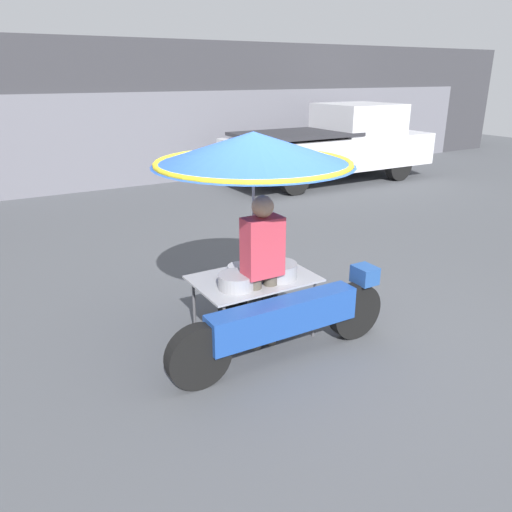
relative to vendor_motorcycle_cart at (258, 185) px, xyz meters
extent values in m
plane|color=#4C4F54|center=(0.35, -0.30, -1.62)|extent=(36.00, 36.00, 0.00)
cube|color=#38383D|center=(0.35, 9.00, 0.07)|extent=(28.00, 2.00, 3.38)
cube|color=slate|center=(0.35, 7.97, -0.52)|extent=(23.80, 0.06, 2.20)
cylinder|color=black|center=(0.87, -0.49, -1.32)|extent=(0.59, 0.14, 0.59)
cylinder|color=black|center=(-0.89, -0.49, -1.32)|extent=(0.59, 0.14, 0.59)
cube|color=#1E479E|center=(-0.01, -0.49, -1.16)|extent=(1.55, 0.24, 0.32)
cube|color=#234C93|center=(0.98, -0.49, -0.94)|extent=(0.20, 0.24, 0.18)
cylinder|color=black|center=(-0.01, 0.32, -1.35)|extent=(0.53, 0.14, 0.53)
cylinder|color=#515156|center=(0.51, -0.28, -1.30)|extent=(0.03, 0.03, 0.63)
cylinder|color=#515156|center=(0.51, 0.43, -1.30)|extent=(0.03, 0.03, 0.63)
cylinder|color=#515156|center=(-0.52, -0.28, -1.30)|extent=(0.03, 0.03, 0.63)
cylinder|color=#515156|center=(-0.52, 0.43, -1.30)|extent=(0.03, 0.03, 0.63)
cube|color=#9E9EA3|center=(-0.01, 0.07, -0.98)|extent=(1.22, 0.83, 0.02)
cylinder|color=#B2B2B7|center=(-0.01, 0.07, -0.40)|extent=(0.03, 0.03, 1.15)
cone|color=blue|center=(-0.01, 0.07, 0.33)|extent=(1.91, 1.91, 0.31)
torus|color=yellow|center=(-0.01, 0.07, 0.20)|extent=(1.87, 1.87, 0.05)
cylinder|color=#939399|center=(-0.28, -0.07, -0.90)|extent=(0.35, 0.35, 0.14)
cylinder|color=#939399|center=(0.21, -0.05, -0.89)|extent=(0.39, 0.39, 0.16)
cylinder|color=#B7B7BC|center=(-0.07, 0.24, -0.93)|extent=(0.26, 0.26, 0.09)
cylinder|color=red|center=(0.33, 0.30, -0.86)|extent=(0.21, 0.21, 0.23)
cylinder|color=#4C473D|center=(-0.13, -0.16, -1.24)|extent=(0.14, 0.14, 0.77)
cylinder|color=#4C473D|center=(0.05, -0.16, -1.24)|extent=(0.14, 0.14, 0.77)
cube|color=#C13847|center=(-0.04, -0.16, -0.56)|extent=(0.38, 0.22, 0.58)
sphere|color=tan|center=(-0.04, -0.16, -0.17)|extent=(0.21, 0.21, 0.21)
cylinder|color=black|center=(7.31, 5.23, -1.26)|extent=(0.73, 0.24, 0.73)
cylinder|color=black|center=(7.31, 6.83, -1.26)|extent=(0.73, 0.24, 0.73)
cylinder|color=black|center=(4.06, 5.23, -1.26)|extent=(0.73, 0.24, 0.73)
cylinder|color=black|center=(4.06, 6.83, -1.26)|extent=(0.73, 0.24, 0.73)
cube|color=silver|center=(5.69, 6.03, -0.86)|extent=(5.42, 1.88, 0.78)
cube|color=silver|center=(6.55, 6.03, -0.10)|extent=(1.84, 1.73, 0.75)
cube|color=#2D2D33|center=(4.60, 6.03, -0.37)|extent=(2.82, 1.81, 0.08)
camera|label=1|loc=(-2.36, -3.98, 0.98)|focal=35.00mm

